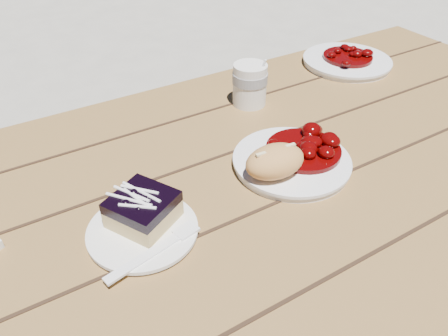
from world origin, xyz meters
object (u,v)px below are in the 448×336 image
bread_roll (275,161)px  second_plate (347,62)px  coffee_cup (250,85)px  picnic_table (172,274)px  blueberry_cake (143,209)px  main_plate (291,162)px  dessert_plate (143,231)px

bread_roll → second_plate: size_ratio=0.48×
coffee_cup → second_plate: 0.34m
picnic_table → coffee_cup: bearing=35.6°
blueberry_cake → coffee_cup: (0.35, 0.24, 0.01)m
bread_roll → main_plate: bearing=20.0°
second_plate → main_plate: bearing=-145.4°
dessert_plate → second_plate: second_plate is taller
bread_roll → dessert_plate: 0.25m
picnic_table → second_plate: bearing=22.2°
bread_roll → coffee_cup: 0.28m
main_plate → dessert_plate: bearing=-176.2°
picnic_table → second_plate: second_plate is taller
main_plate → blueberry_cake: (-0.29, -0.00, 0.03)m
main_plate → coffee_cup: size_ratio=2.24×
picnic_table → bread_roll: bearing=-9.5°
bread_roll → blueberry_cake: bread_roll is taller
main_plate → blueberry_cake: size_ratio=1.76×
picnic_table → main_plate: (0.25, -0.01, 0.17)m
picnic_table → main_plate: size_ratio=9.64×
picnic_table → blueberry_cake: bearing=-157.9°
blueberry_cake → coffee_cup: 0.43m
main_plate → picnic_table: bearing=177.2°
main_plate → dessert_plate: 0.30m
blueberry_cake → main_plate: bearing=-27.6°
coffee_cup → dessert_plate: bearing=-144.9°
coffee_cup → bread_roll: bearing=-115.2°
bread_roll → dessert_plate: size_ratio=0.66×
main_plate → second_plate: size_ratio=0.93×
bread_roll → second_plate: bread_roll is taller
bread_roll → blueberry_cake: (-0.23, 0.02, -0.01)m
bread_roll → blueberry_cake: size_ratio=0.91×
main_plate → dessert_plate: main_plate is taller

